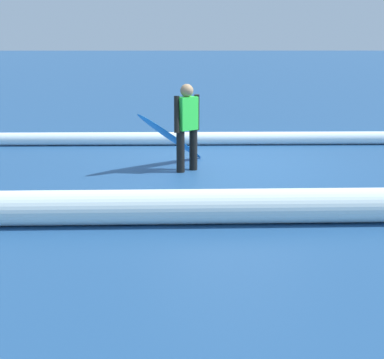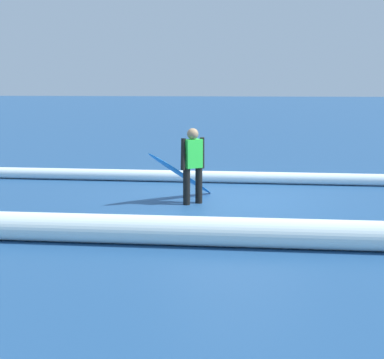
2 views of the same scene
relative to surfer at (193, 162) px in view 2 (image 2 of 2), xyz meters
The scene contains 4 objects.
ground_plane 1.22m from the surfer, 154.39° to the right, with size 192.82×192.82×0.00m, color navy.
surfer is the anchor object (origin of this frame).
surfboard 0.54m from the surfer, 52.03° to the right, with size 1.28×1.63×1.06m.
wave_crest_foreground 2.75m from the surfer, 63.52° to the right, with size 0.28×0.28×22.08m, color white.
Camera 2 is at (-0.43, 10.71, 2.31)m, focal length 50.67 mm.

